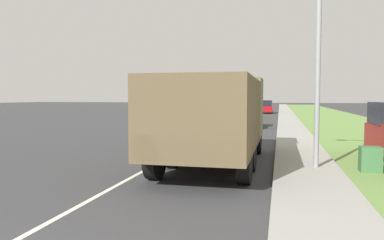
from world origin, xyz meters
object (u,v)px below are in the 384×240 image
(military_truck, at_px, (215,114))
(car_second_ahead, at_px, (219,112))
(car_nearest_ahead, at_px, (249,117))
(car_third_ahead, at_px, (266,107))
(lamp_post, at_px, (310,33))

(military_truck, height_order, car_second_ahead, military_truck)
(car_nearest_ahead, distance_m, car_second_ahead, 9.67)
(car_third_ahead, bearing_deg, car_nearest_ahead, -90.91)
(car_third_ahead, bearing_deg, lamp_post, -86.17)
(car_third_ahead, bearing_deg, military_truck, -90.29)
(car_nearest_ahead, height_order, lamp_post, lamp_post)
(military_truck, xyz_separation_m, car_third_ahead, (0.19, 37.29, -0.84))
(car_second_ahead, relative_size, car_third_ahead, 1.00)
(car_nearest_ahead, relative_size, lamp_post, 0.69)
(car_third_ahead, xyz_separation_m, lamp_post, (2.53, -37.71, 3.12))
(car_third_ahead, relative_size, lamp_post, 0.64)
(car_second_ahead, xyz_separation_m, car_third_ahead, (3.84, 13.54, 0.06))
(lamp_post, bearing_deg, car_second_ahead, 104.75)
(military_truck, relative_size, car_second_ahead, 1.89)
(military_truck, distance_m, lamp_post, 3.57)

